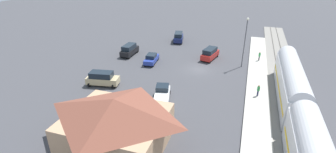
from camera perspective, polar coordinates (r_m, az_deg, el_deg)
name	(u,v)px	position (r m, az deg, el deg)	size (l,w,h in m)	color
ground_plane	(198,69)	(44.78, 6.88, 1.61)	(200.00, 200.00, 0.00)	#424247
railway_track	(283,80)	(44.56, 24.76, -0.68)	(4.80, 70.00, 0.30)	gray
platform	(258,76)	(44.14, 19.68, 0.07)	(3.20, 46.00, 0.30)	#B7B2A8
passenger_train	(301,116)	(30.15, 27.93, -7.97)	(2.93, 34.46, 4.98)	silver
station_building	(116,122)	(26.39, -11.74, -10.03)	(10.68, 9.11, 5.55)	tan
pedestrian_on_platform	(258,90)	(37.20, 19.84, -2.84)	(0.36, 0.36, 1.71)	#23284C
pedestrian_waiting_far	(259,56)	(50.27, 20.07, 4.49)	(0.36, 0.36, 1.71)	#333338
suv_tan	(102,78)	(39.84, -14.70, -0.41)	(5.17, 3.05, 2.22)	#C6B284
pickup_white	(162,96)	(34.03, -1.40, -4.41)	(3.22, 5.71, 2.14)	white
suv_red	(210,54)	(49.34, 9.52, 5.17)	(3.02, 5.22, 2.22)	red
suv_black	(129,50)	(51.33, -8.77, 6.04)	(1.98, 4.91, 2.22)	black
suv_navy	(179,37)	(59.33, 2.41, 8.97)	(2.94, 5.20, 2.22)	navy
sedan_blue	(151,59)	(47.01, -3.79, 4.09)	(2.23, 4.64, 1.74)	#283D9E
light_pole_near_platform	(245,37)	(45.70, 17.16, 8.48)	(0.44, 0.44, 8.88)	#515156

